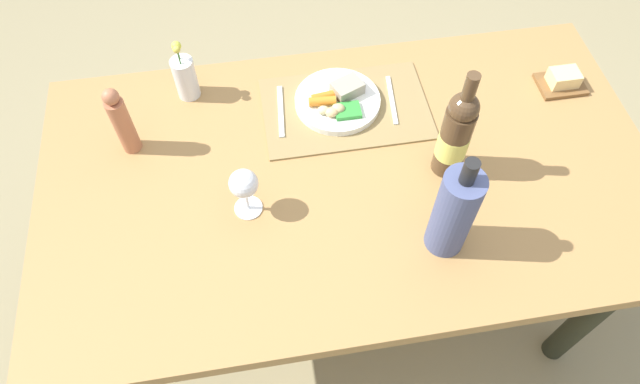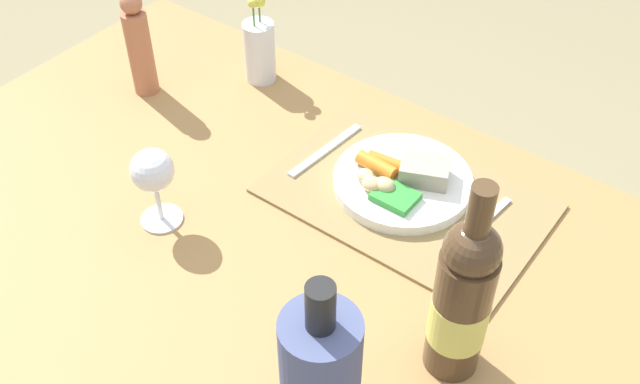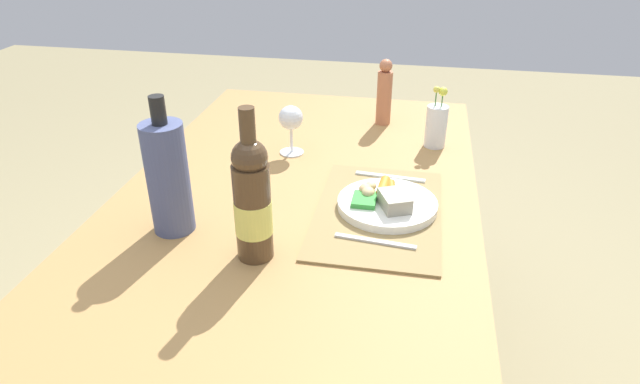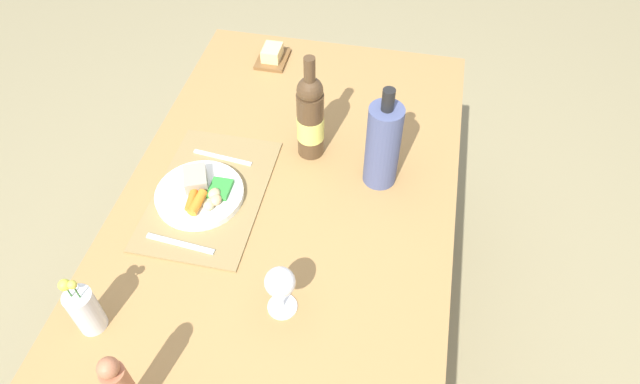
{
  "view_description": "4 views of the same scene",
  "coord_description": "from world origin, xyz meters",
  "px_view_note": "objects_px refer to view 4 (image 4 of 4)",
  "views": [
    {
      "loc": [
        0.21,
        0.81,
        1.93
      ],
      "look_at": [
        0.09,
        0.07,
        0.78
      ],
      "focal_mm": 31.33,
      "sensor_mm": 36.0,
      "label": 1
    },
    {
      "loc": [
        -0.46,
        0.61,
        1.64
      ],
      "look_at": [
        0.04,
        -0.05,
        0.86
      ],
      "focal_mm": 42.15,
      "sensor_mm": 36.0,
      "label": 2
    },
    {
      "loc": [
        -1.15,
        -0.28,
        1.43
      ],
      "look_at": [
        -0.08,
        -0.08,
        0.83
      ],
      "focal_mm": 30.8,
      "sensor_mm": 36.0,
      "label": 3
    },
    {
      "loc": [
        0.88,
        0.28,
        1.91
      ],
      "look_at": [
        -0.04,
        0.09,
        0.82
      ],
      "focal_mm": 31.17,
      "sensor_mm": 36.0,
      "label": 4
    }
  ],
  "objects_px": {
    "wine_bottle": "(310,117)",
    "butter_dish": "(272,55)",
    "dinner_plate": "(200,193)",
    "knife": "(180,244)",
    "wine_glass": "(280,284)",
    "flower_vase": "(85,310)",
    "cooler_bottle": "(383,145)",
    "dining_table": "(284,235)",
    "fork": "(223,158)"
  },
  "relations": [
    {
      "from": "flower_vase",
      "to": "dining_table",
      "type": "bearing_deg",
      "value": 139.51
    },
    {
      "from": "wine_glass",
      "to": "wine_bottle",
      "type": "bearing_deg",
      "value": -175.03
    },
    {
      "from": "dinner_plate",
      "to": "fork",
      "type": "xyz_separation_m",
      "value": [
        -0.15,
        0.01,
        -0.01
      ]
    },
    {
      "from": "fork",
      "to": "knife",
      "type": "xyz_separation_m",
      "value": [
        0.31,
        -0.01,
        0.0
      ]
    },
    {
      "from": "flower_vase",
      "to": "wine_bottle",
      "type": "bearing_deg",
      "value": 150.55
    },
    {
      "from": "knife",
      "to": "wine_glass",
      "type": "bearing_deg",
      "value": 73.32
    },
    {
      "from": "flower_vase",
      "to": "knife",
      "type": "bearing_deg",
      "value": 155.26
    },
    {
      "from": "fork",
      "to": "cooler_bottle",
      "type": "relative_size",
      "value": 0.57
    },
    {
      "from": "wine_bottle",
      "to": "butter_dish",
      "type": "height_order",
      "value": "wine_bottle"
    },
    {
      "from": "knife",
      "to": "flower_vase",
      "type": "bearing_deg",
      "value": -19.83
    },
    {
      "from": "dinner_plate",
      "to": "wine_bottle",
      "type": "relative_size",
      "value": 0.73
    },
    {
      "from": "dining_table",
      "to": "flower_vase",
      "type": "bearing_deg",
      "value": -40.49
    },
    {
      "from": "wine_bottle",
      "to": "cooler_bottle",
      "type": "xyz_separation_m",
      "value": [
        0.07,
        0.21,
        -0.0
      ]
    },
    {
      "from": "cooler_bottle",
      "to": "knife",
      "type": "bearing_deg",
      "value": -54.27
    },
    {
      "from": "knife",
      "to": "cooler_bottle",
      "type": "relative_size",
      "value": 0.59
    },
    {
      "from": "fork",
      "to": "dinner_plate",
      "type": "bearing_deg",
      "value": 1.9
    },
    {
      "from": "fork",
      "to": "flower_vase",
      "type": "relative_size",
      "value": 0.97
    },
    {
      "from": "dinner_plate",
      "to": "wine_glass",
      "type": "height_order",
      "value": "wine_glass"
    },
    {
      "from": "wine_glass",
      "to": "dinner_plate",
      "type": "bearing_deg",
      "value": -133.02
    },
    {
      "from": "dinner_plate",
      "to": "wine_glass",
      "type": "distance_m",
      "value": 0.41
    },
    {
      "from": "dinner_plate",
      "to": "wine_glass",
      "type": "bearing_deg",
      "value": 46.98
    },
    {
      "from": "butter_dish",
      "to": "dining_table",
      "type": "bearing_deg",
      "value": 17.06
    },
    {
      "from": "fork",
      "to": "knife",
      "type": "height_order",
      "value": "same"
    },
    {
      "from": "dining_table",
      "to": "butter_dish",
      "type": "xyz_separation_m",
      "value": [
        -0.65,
        -0.2,
        0.11
      ]
    },
    {
      "from": "knife",
      "to": "wine_bottle",
      "type": "distance_m",
      "value": 0.49
    },
    {
      "from": "dining_table",
      "to": "wine_bottle",
      "type": "relative_size",
      "value": 4.89
    },
    {
      "from": "dining_table",
      "to": "flower_vase",
      "type": "height_order",
      "value": "flower_vase"
    },
    {
      "from": "dining_table",
      "to": "dinner_plate",
      "type": "relative_size",
      "value": 6.71
    },
    {
      "from": "dinner_plate",
      "to": "wine_bottle",
      "type": "bearing_deg",
      "value": 133.26
    },
    {
      "from": "dinner_plate",
      "to": "knife",
      "type": "relative_size",
      "value": 1.29
    },
    {
      "from": "wine_glass",
      "to": "cooler_bottle",
      "type": "bearing_deg",
      "value": 159.76
    },
    {
      "from": "wine_bottle",
      "to": "cooler_bottle",
      "type": "bearing_deg",
      "value": 72.31
    },
    {
      "from": "flower_vase",
      "to": "fork",
      "type": "bearing_deg",
      "value": 167.67
    },
    {
      "from": "dining_table",
      "to": "dinner_plate",
      "type": "bearing_deg",
      "value": -92.16
    },
    {
      "from": "dining_table",
      "to": "cooler_bottle",
      "type": "distance_m",
      "value": 0.37
    },
    {
      "from": "fork",
      "to": "knife",
      "type": "bearing_deg",
      "value": 4.34
    },
    {
      "from": "dinner_plate",
      "to": "cooler_bottle",
      "type": "relative_size",
      "value": 0.76
    },
    {
      "from": "fork",
      "to": "flower_vase",
      "type": "height_order",
      "value": "flower_vase"
    },
    {
      "from": "knife",
      "to": "dining_table",
      "type": "bearing_deg",
      "value": 128.74
    },
    {
      "from": "dinner_plate",
      "to": "knife",
      "type": "xyz_separation_m",
      "value": [
        0.16,
        0.0,
        -0.01
      ]
    },
    {
      "from": "dining_table",
      "to": "fork",
      "type": "relative_size",
      "value": 8.91
    },
    {
      "from": "knife",
      "to": "flower_vase",
      "type": "xyz_separation_m",
      "value": [
        0.25,
        -0.11,
        0.06
      ]
    },
    {
      "from": "dinner_plate",
      "to": "flower_vase",
      "type": "bearing_deg",
      "value": -15.32
    },
    {
      "from": "knife",
      "to": "wine_bottle",
      "type": "xyz_separation_m",
      "value": [
        -0.4,
        0.25,
        0.12
      ]
    },
    {
      "from": "dinner_plate",
      "to": "wine_bottle",
      "type": "height_order",
      "value": "wine_bottle"
    },
    {
      "from": "fork",
      "to": "wine_bottle",
      "type": "xyz_separation_m",
      "value": [
        -0.09,
        0.24,
        0.12
      ]
    },
    {
      "from": "flower_vase",
      "to": "wine_glass",
      "type": "height_order",
      "value": "flower_vase"
    },
    {
      "from": "wine_bottle",
      "to": "wine_glass",
      "type": "relative_size",
      "value": 2.27
    },
    {
      "from": "fork",
      "to": "wine_bottle",
      "type": "height_order",
      "value": "wine_bottle"
    },
    {
      "from": "fork",
      "to": "wine_glass",
      "type": "xyz_separation_m",
      "value": [
        0.43,
        0.29,
        0.09
      ]
    }
  ]
}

